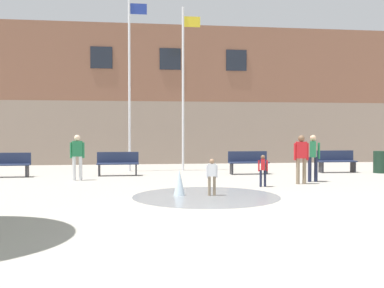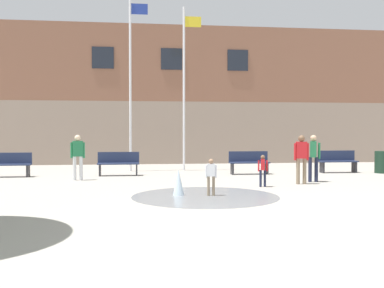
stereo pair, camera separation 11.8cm
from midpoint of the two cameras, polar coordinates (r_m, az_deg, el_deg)
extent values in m
plane|color=#9E998E|center=(7.90, 6.46, -11.01)|extent=(100.00, 100.00, 0.00)
cube|color=gray|center=(26.37, -3.44, 1.46)|extent=(36.00, 6.00, 3.26)
cube|color=brown|center=(26.61, -3.45, 9.29)|extent=(36.00, 6.00, 3.98)
cube|color=#1E232D|center=(23.64, -11.57, 10.71)|extent=(1.10, 0.06, 1.10)
cube|color=#1E232D|center=(23.66, -2.93, 10.73)|extent=(1.10, 0.06, 1.10)
cube|color=#1E232D|center=(24.18, 5.51, 10.53)|extent=(1.10, 0.06, 1.10)
cylinder|color=gray|center=(11.95, 1.52, -6.64)|extent=(3.89, 3.89, 0.01)
cone|color=silver|center=(12.08, -1.90, -4.89)|extent=(0.31, 0.31, 0.70)
cube|color=#28282D|center=(17.95, -20.38, -3.25)|extent=(0.06, 0.40, 0.44)
cube|color=#232D4C|center=(18.10, -22.55, -2.46)|extent=(1.60, 0.44, 0.05)
cube|color=#232D4C|center=(18.28, -22.39, -1.68)|extent=(1.60, 0.04, 0.42)
cube|color=#28282D|center=(17.58, -11.88, -3.29)|extent=(0.06, 0.40, 0.44)
cube|color=#28282D|center=(17.53, -7.31, -3.28)|extent=(0.06, 0.40, 0.44)
cube|color=#232D4C|center=(17.52, -9.60, -2.49)|extent=(1.60, 0.44, 0.05)
cube|color=#232D4C|center=(17.71, -9.58, -1.68)|extent=(1.60, 0.04, 0.42)
cube|color=#28282D|center=(17.89, 4.85, -3.17)|extent=(0.06, 0.40, 0.44)
cube|color=#28282D|center=(18.24, 9.16, -3.09)|extent=(0.06, 0.40, 0.44)
cube|color=#232D4C|center=(18.03, 7.03, -2.36)|extent=(1.60, 0.44, 0.05)
cube|color=#232D4C|center=(18.21, 6.87, -1.58)|extent=(1.60, 0.04, 0.42)
cube|color=#28282D|center=(19.27, 15.90, -2.88)|extent=(0.06, 0.40, 0.44)
cube|color=#28282D|center=(19.87, 19.61, -2.78)|extent=(0.06, 0.40, 0.44)
cube|color=#232D4C|center=(19.54, 17.79, -2.11)|extent=(1.60, 0.44, 0.05)
cube|color=#232D4C|center=(19.71, 17.55, -1.39)|extent=(1.60, 0.04, 0.42)
cylinder|color=#1E233D|center=(15.74, 14.51, -3.15)|extent=(0.12, 0.12, 0.84)
cylinder|color=#1E233D|center=(15.83, 15.25, -3.13)|extent=(0.12, 0.12, 0.84)
cube|color=#237547|center=(15.74, 14.90, -0.64)|extent=(0.32, 0.39, 0.54)
sphere|color=tan|center=(15.73, 14.91, 0.73)|extent=(0.21, 0.21, 0.21)
cylinder|color=#237547|center=(15.66, 14.19, -0.85)|extent=(0.08, 0.08, 0.55)
cylinder|color=#237547|center=(15.82, 15.60, -0.83)|extent=(0.08, 0.08, 0.55)
cylinder|color=#89755B|center=(15.00, 13.08, -3.38)|extent=(0.12, 0.12, 0.84)
cylinder|color=#89755B|center=(15.08, 13.86, -3.36)|extent=(0.12, 0.12, 0.84)
cube|color=red|center=(14.99, 13.49, -0.74)|extent=(0.37, 0.26, 0.54)
sphere|color=brown|center=(14.98, 13.50, 0.69)|extent=(0.21, 0.21, 0.21)
cylinder|color=red|center=(14.92, 12.73, -0.96)|extent=(0.08, 0.08, 0.55)
cylinder|color=red|center=(15.07, 14.23, -0.95)|extent=(0.08, 0.08, 0.55)
cylinder|color=silver|center=(16.21, -14.94, -3.02)|extent=(0.12, 0.12, 0.84)
cylinder|color=silver|center=(16.18, -14.17, -3.02)|extent=(0.12, 0.12, 0.84)
cube|color=#237547|center=(16.15, -14.58, -0.58)|extent=(0.38, 0.27, 0.54)
sphere|color=beige|center=(16.14, -14.59, 0.75)|extent=(0.21, 0.21, 0.21)
cylinder|color=#237547|center=(16.18, -15.31, -0.77)|extent=(0.08, 0.08, 0.55)
cylinder|color=#237547|center=(16.13, -13.83, -0.77)|extent=(0.08, 0.08, 0.55)
cylinder|color=#1E233D|center=(14.05, 8.48, -4.35)|extent=(0.07, 0.07, 0.52)
cylinder|color=#1E233D|center=(14.09, 9.02, -4.34)|extent=(0.07, 0.07, 0.52)
cube|color=red|center=(14.03, 8.76, -2.61)|extent=(0.17, 0.24, 0.33)
sphere|color=brown|center=(14.02, 8.76, -1.66)|extent=(0.13, 0.13, 0.13)
cylinder|color=red|center=(14.00, 8.25, -2.75)|extent=(0.05, 0.05, 0.34)
cylinder|color=red|center=(14.07, 9.27, -2.74)|extent=(0.05, 0.05, 0.34)
cylinder|color=#89755B|center=(12.02, 1.94, -5.36)|extent=(0.07, 0.07, 0.52)
cylinder|color=#89755B|center=(12.04, 2.58, -5.35)|extent=(0.07, 0.07, 0.52)
cube|color=white|center=(11.98, 2.26, -3.32)|extent=(0.23, 0.16, 0.33)
sphere|color=#997051|center=(11.96, 2.26, -2.21)|extent=(0.13, 0.13, 0.13)
cylinder|color=white|center=(11.96, 1.64, -3.49)|extent=(0.05, 0.05, 0.34)
cylinder|color=white|center=(12.01, 2.87, -3.47)|extent=(0.05, 0.05, 0.34)
cylinder|color=silver|center=(19.48, -8.13, 7.68)|extent=(0.10, 0.10, 7.54)
cube|color=#233893|center=(20.06, -6.98, 16.66)|extent=(0.70, 0.02, 0.45)
cylinder|color=silver|center=(19.57, -1.32, 6.97)|extent=(0.10, 0.10, 7.07)
cube|color=yellow|center=(20.09, -0.15, 15.26)|extent=(0.70, 0.02, 0.45)
cylinder|color=#193323|center=(19.99, 22.65, -2.12)|extent=(0.56, 0.56, 0.90)
camera|label=1|loc=(0.06, -90.23, -0.01)|focal=42.00mm
camera|label=2|loc=(0.06, 89.77, 0.01)|focal=42.00mm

